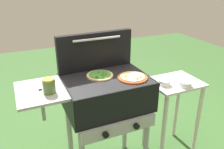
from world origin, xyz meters
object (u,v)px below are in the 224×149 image
at_px(pizza_veggie, 100,75).
at_px(topping_bowl_far, 165,83).
at_px(pizza_cheese, 132,77).
at_px(topping_bowl_near, 185,84).
at_px(prep_table, 173,102).
at_px(sauce_jar, 49,86).
at_px(grill, 105,95).

xyz_separation_m(pizza_veggie, topping_bowl_far, (0.56, -0.07, -0.14)).
bearing_deg(topping_bowl_far, pizza_cheese, -169.74).
bearing_deg(topping_bowl_near, prep_table, 95.44).
height_order(sauce_jar, topping_bowl_far, sauce_jar).
bearing_deg(grill, topping_bowl_near, -9.26).
bearing_deg(prep_table, grill, -179.63).
bearing_deg(topping_bowl_far, topping_bowl_near, -33.71).
relative_size(prep_table, topping_bowl_far, 7.53).
height_order(grill, pizza_cheese, pizza_cheese).
height_order(topping_bowl_near, topping_bowl_far, same).
xyz_separation_m(grill, pizza_cheese, (0.19, -0.08, 0.15)).
bearing_deg(pizza_cheese, grill, 157.14).
height_order(pizza_veggie, topping_bowl_far, pizza_veggie).
bearing_deg(sauce_jar, grill, 8.43).
distance_m(sauce_jar, topping_bowl_near, 1.12).
height_order(pizza_cheese, topping_bowl_near, pizza_cheese).
height_order(prep_table, topping_bowl_near, topping_bowl_near).
xyz_separation_m(grill, pizza_veggie, (-0.01, 0.05, 0.15)).
height_order(pizza_veggie, prep_table, pizza_veggie).
bearing_deg(topping_bowl_near, grill, 170.74).
bearing_deg(grill, pizza_veggie, 105.53).
height_order(pizza_cheese, topping_bowl_far, pizza_cheese).
bearing_deg(prep_table, topping_bowl_near, -84.56).
height_order(grill, pizza_veggie, pizza_veggie).
bearing_deg(sauce_jar, prep_table, 3.46).
distance_m(grill, pizza_veggie, 0.16).
xyz_separation_m(pizza_veggie, topping_bowl_near, (0.70, -0.16, -0.14)).
xyz_separation_m(prep_table, topping_bowl_near, (0.01, -0.12, 0.23)).
distance_m(grill, topping_bowl_far, 0.54).
xyz_separation_m(pizza_veggie, prep_table, (0.69, -0.05, -0.38)).
xyz_separation_m(sauce_jar, prep_table, (1.09, 0.07, -0.42)).
xyz_separation_m(grill, topping_bowl_near, (0.69, -0.11, 0.01)).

